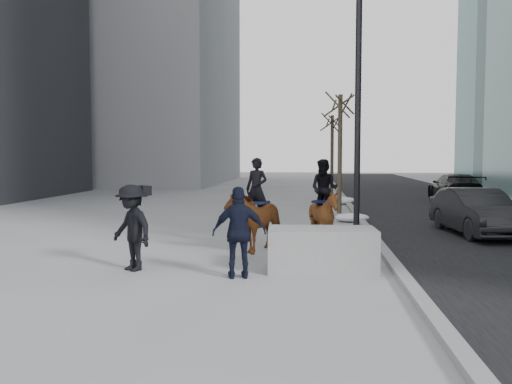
# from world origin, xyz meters

# --- Properties ---
(ground) EXTENTS (120.00, 120.00, 0.00)m
(ground) POSITION_xyz_m (0.00, 0.00, 0.00)
(ground) COLOR gray
(ground) RESTS_ON ground
(road) EXTENTS (8.00, 90.00, 0.01)m
(road) POSITION_xyz_m (7.00, 10.00, 0.01)
(road) COLOR black
(road) RESTS_ON ground
(curb) EXTENTS (0.25, 90.00, 0.12)m
(curb) POSITION_xyz_m (3.00, 10.00, 0.06)
(curb) COLOR gray
(curb) RESTS_ON ground
(planter) EXTENTS (2.23, 1.21, 0.87)m
(planter) POSITION_xyz_m (1.48, -0.17, 0.43)
(planter) COLOR gray
(planter) RESTS_ON ground
(car_near) EXTENTS (1.88, 4.26, 1.36)m
(car_near) POSITION_xyz_m (6.08, 5.20, 0.68)
(car_near) COLOR black
(car_near) RESTS_ON ground
(car_far) EXTENTS (2.16, 4.93, 1.41)m
(car_far) POSITION_xyz_m (8.38, 16.51, 0.71)
(car_far) COLOR black
(car_far) RESTS_ON ground
(tree_near) EXTENTS (1.20, 1.20, 5.26)m
(tree_near) POSITION_xyz_m (2.40, 10.78, 2.63)
(tree_near) COLOR #3A2F22
(tree_near) RESTS_ON ground
(tree_far) EXTENTS (1.20, 1.20, 5.00)m
(tree_far) POSITION_xyz_m (2.40, 18.94, 2.50)
(tree_far) COLOR #332A1E
(tree_far) RESTS_ON ground
(mounted_left) EXTENTS (1.43, 1.94, 2.28)m
(mounted_left) POSITION_xyz_m (-0.08, 2.04, 0.85)
(mounted_left) COLOR #522310
(mounted_left) RESTS_ON ground
(mounted_right) EXTENTS (1.60, 1.68, 2.24)m
(mounted_right) POSITION_xyz_m (1.60, 2.74, 0.90)
(mounted_right) COLOR #4A1D0E
(mounted_right) RESTS_ON ground
(feeder) EXTENTS (1.09, 0.95, 1.75)m
(feeder) POSITION_xyz_m (-0.10, -0.99, 0.88)
(feeder) COLOR black
(feeder) RESTS_ON ground
(camera_crew) EXTENTS (1.30, 1.20, 1.75)m
(camera_crew) POSITION_xyz_m (-2.36, -0.54, 0.89)
(camera_crew) COLOR black
(camera_crew) RESTS_ON ground
(lamppost) EXTENTS (0.25, 0.80, 9.09)m
(lamppost) POSITION_xyz_m (2.60, 4.95, 4.99)
(lamppost) COLOR black
(lamppost) RESTS_ON ground
(snow_piles) EXTENTS (1.40, 7.52, 0.36)m
(snow_piles) POSITION_xyz_m (2.70, 12.05, 0.17)
(snow_piles) COLOR white
(snow_piles) RESTS_ON ground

